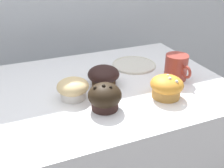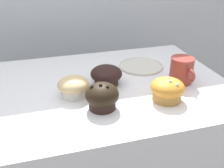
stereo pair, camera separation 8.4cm
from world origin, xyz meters
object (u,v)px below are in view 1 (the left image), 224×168
muffin_back_right (167,87)px  coffee_cup (176,67)px  serving_plate (134,65)px  muffin_front_center (104,76)px  muffin_front_left (73,88)px  muffin_back_left (105,97)px

muffin_back_right → coffee_cup: coffee_cup is taller
muffin_back_right → serving_plate: bearing=86.1°
muffin_back_right → serving_plate: size_ratio=0.59×
muffin_back_right → coffee_cup: 0.14m
muffin_front_center → muffin_front_left: 0.13m
muffin_front_left → muffin_front_center: bearing=22.2°
coffee_cup → serving_plate: coffee_cup is taller
muffin_front_center → serving_plate: muffin_front_center is taller
muffin_front_center → muffin_back_left: size_ratio=1.11×
muffin_front_left → serving_plate: bearing=28.2°
muffin_front_center → muffin_back_left: bearing=-109.4°
muffin_back_left → coffee_cup: (0.31, 0.09, 0.01)m
muffin_front_left → serving_plate: (0.30, 0.16, -0.03)m
coffee_cup → muffin_front_left: bearing=178.8°
muffin_front_center → serving_plate: bearing=32.0°
muffin_front_left → muffin_back_left: bearing=-53.9°
muffin_front_left → coffee_cup: coffee_cup is taller
muffin_front_center → muffin_front_left: (-0.12, -0.05, -0.00)m
muffin_front_left → serving_plate: muffin_front_left is taller
muffin_back_left → coffee_cup: size_ratio=0.81×
muffin_front_left → coffee_cup: size_ratio=0.83×
muffin_back_left → coffee_cup: 0.33m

